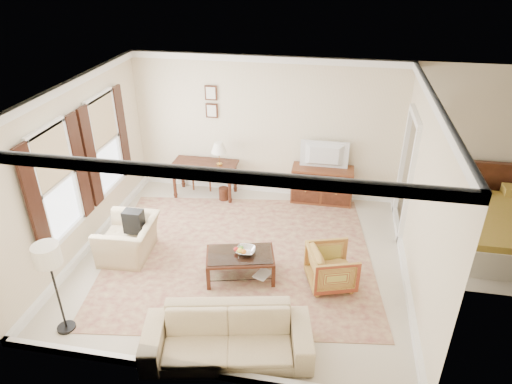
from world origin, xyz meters
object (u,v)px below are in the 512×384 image
(club_armchair, at_px, (128,233))
(sofa, at_px, (227,331))
(writing_desk, at_px, (205,168))
(striped_armchair, at_px, (332,266))
(sideboard, at_px, (322,185))
(tv, at_px, (325,148))
(coffee_table, at_px, (240,259))

(club_armchair, distance_m, sofa, 2.84)
(writing_desk, distance_m, striped_armchair, 3.70)
(sideboard, distance_m, striped_armchair, 2.66)
(tv, height_order, sofa, tv)
(writing_desk, relative_size, sideboard, 1.08)
(sideboard, relative_size, club_armchair, 1.22)
(club_armchair, relative_size, sofa, 0.47)
(sofa, bearing_deg, tv, 65.88)
(sofa, bearing_deg, striped_armchair, 41.45)
(striped_armchair, distance_m, club_armchair, 3.44)
(writing_desk, relative_size, sofa, 0.62)
(coffee_table, distance_m, club_armchair, 2.02)
(sideboard, bearing_deg, striped_armchair, -83.55)
(tv, distance_m, coffee_table, 3.06)
(tv, height_order, club_armchair, tv)
(sideboard, relative_size, striped_armchair, 1.72)
(coffee_table, bearing_deg, tv, 67.19)
(club_armchair, bearing_deg, tv, 124.83)
(coffee_table, bearing_deg, sofa, -83.84)
(sideboard, height_order, club_armchair, club_armchair)
(tv, relative_size, club_armchair, 0.91)
(striped_armchair, height_order, sofa, sofa)
(writing_desk, distance_m, tv, 2.52)
(coffee_table, relative_size, club_armchair, 1.17)
(writing_desk, height_order, sofa, sofa)
(striped_armchair, bearing_deg, coffee_table, 75.56)
(tv, relative_size, coffee_table, 0.77)
(coffee_table, relative_size, striped_armchair, 1.65)
(sideboard, relative_size, coffee_table, 1.04)
(club_armchair, bearing_deg, coffee_table, 79.77)
(writing_desk, bearing_deg, sideboard, 3.92)
(sofa, bearing_deg, coffee_table, 84.72)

